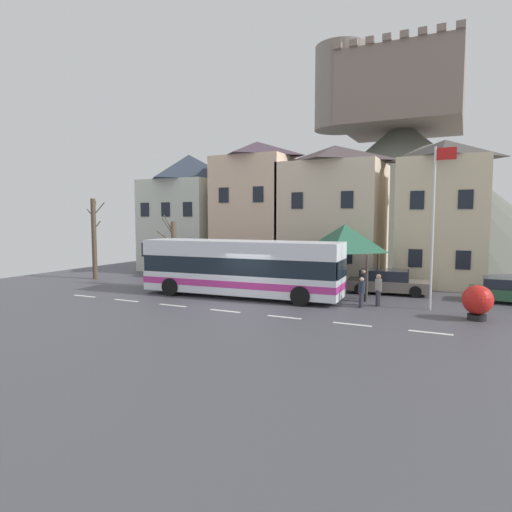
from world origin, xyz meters
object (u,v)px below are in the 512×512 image
at_px(flagpole, 435,217).
at_px(pedestrian_00, 378,290).
at_px(townhouse_02, 334,212).
at_px(pedestrian_02, 363,284).
at_px(townhouse_00, 190,212).
at_px(townhouse_03, 443,213).
at_px(bare_tree_01, 174,253).
at_px(hilltop_castle, 399,181).
at_px(parked_car_02, 387,282).
at_px(bare_tree_00, 94,238).
at_px(harbour_buoy, 478,301).
at_px(parked_car_00, 175,268).
at_px(public_bench, 382,283).
at_px(transit_bus, 241,269).
at_px(pedestrian_01, 362,292).
at_px(townhouse_01, 257,208).
at_px(bus_shelter, 345,238).

bearing_deg(flagpole, pedestrian_00, -174.51).
relative_size(townhouse_02, pedestrian_02, 5.69).
relative_size(townhouse_00, townhouse_03, 1.04).
relative_size(pedestrian_02, bare_tree_01, 0.37).
height_order(townhouse_00, pedestrian_00, townhouse_00).
distance_m(hilltop_castle, bare_tree_01, 33.02).
bearing_deg(pedestrian_00, parked_car_02, 93.16).
xyz_separation_m(townhouse_02, bare_tree_00, (-15.18, -7.90, -1.82)).
bearing_deg(parked_car_02, harbour_buoy, -54.44).
distance_m(townhouse_02, harbour_buoy, 14.30).
distance_m(parked_car_00, public_bench, 14.79).
bearing_deg(pedestrian_00, transit_bus, -174.80).
bearing_deg(townhouse_00, bare_tree_00, -107.40).
distance_m(parked_car_02, public_bench, 0.99).
distance_m(pedestrian_02, bare_tree_01, 11.83).
bearing_deg(townhouse_03, transit_bus, -135.86).
bearing_deg(townhouse_03, townhouse_02, 177.65).
xyz_separation_m(townhouse_03, pedestrian_01, (-3.09, -9.40, -3.88)).
height_order(townhouse_02, harbour_buoy, townhouse_02).
relative_size(townhouse_01, parked_car_02, 2.18).
distance_m(hilltop_castle, parked_car_00, 30.81).
distance_m(townhouse_01, harbour_buoy, 18.64).
bearing_deg(parked_car_02, pedestrian_01, -101.60).
bearing_deg(hilltop_castle, pedestrian_01, -85.22).
bearing_deg(bare_tree_01, transit_bus, -12.65).
height_order(hilltop_castle, flagpole, hilltop_castle).
bearing_deg(pedestrian_01, pedestrian_02, 98.98).
relative_size(townhouse_02, public_bench, 5.41).
bearing_deg(bare_tree_00, harbour_buoy, -5.48).
distance_m(pedestrian_02, bare_tree_00, 19.20).
bearing_deg(transit_bus, townhouse_02, 72.57).
xyz_separation_m(transit_bus, parked_car_00, (-8.10, 4.99, -0.88)).
bearing_deg(parked_car_02, pedestrian_02, -108.52).
relative_size(townhouse_01, parked_car_00, 2.55).
distance_m(hilltop_castle, pedestrian_02, 31.74).
distance_m(townhouse_01, transit_bus, 10.65).
relative_size(pedestrian_02, public_bench, 0.95).
distance_m(parked_car_02, flagpole, 5.94).
relative_size(parked_car_02, pedestrian_01, 3.15).
distance_m(transit_bus, public_bench, 8.75).
xyz_separation_m(townhouse_03, bare_tree_00, (-22.42, -7.60, -1.73)).
bearing_deg(pedestrian_02, public_bench, 85.84).
xyz_separation_m(townhouse_03, pedestrian_02, (-3.33, -7.89, -3.74)).
height_order(townhouse_00, townhouse_03, townhouse_00).
relative_size(townhouse_00, bus_shelter, 2.42).
height_order(townhouse_00, transit_bus, townhouse_00).
distance_m(transit_bus, pedestrian_02, 6.60).
height_order(hilltop_castle, harbour_buoy, hilltop_castle).
height_order(townhouse_01, public_bench, townhouse_01).
bearing_deg(bare_tree_01, townhouse_00, 118.44).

